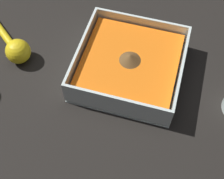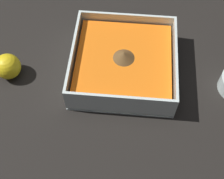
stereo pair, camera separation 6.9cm
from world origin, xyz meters
The scene contains 3 objects.
ground_plane centered at (0.00, 0.00, 0.00)m, with size 4.00×4.00×0.00m, color black.
square_dish centered at (0.02, 0.04, 0.03)m, with size 0.24×0.24×0.07m.
lemon_squeezer centered at (-0.27, 0.02, 0.03)m, with size 0.17×0.14×0.06m.
Camera 1 is at (0.10, -0.38, 0.62)m, focal length 50.00 mm.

